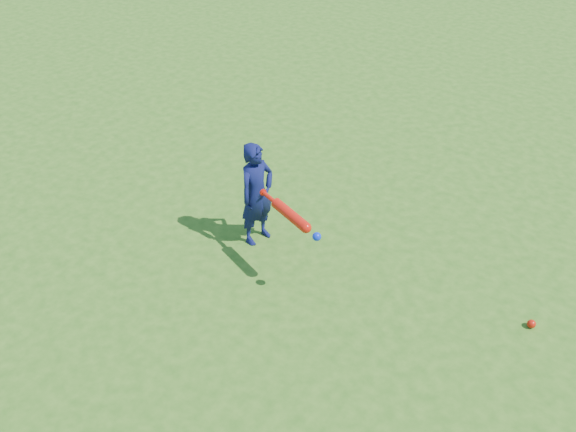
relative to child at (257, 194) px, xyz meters
The scene contains 4 objects.
ground 0.77m from the child, 149.18° to the left, with size 80.00×80.00×0.00m, color #2F6217.
child is the anchor object (origin of this frame).
ground_ball_red 2.64m from the child, ahead, with size 0.07×0.07×0.07m, color red.
bat_swing 0.67m from the child, 23.23° to the right, with size 0.80×0.32×0.09m.
Camera 1 is at (3.61, -4.11, 3.91)m, focal length 40.00 mm.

